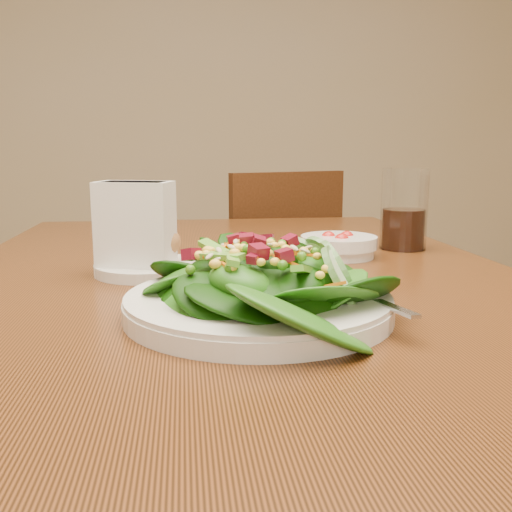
% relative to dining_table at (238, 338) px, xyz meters
% --- Properties ---
extents(dining_table, '(0.90, 1.40, 0.75)m').
position_rel_dining_table_xyz_m(dining_table, '(0.00, 0.00, 0.00)').
color(dining_table, '#613014').
rests_on(dining_table, ground_plane).
extents(chair_far, '(0.52, 0.52, 0.87)m').
position_rel_dining_table_xyz_m(chair_far, '(0.19, 0.94, -0.19)').
color(chair_far, '#3F200F').
rests_on(chair_far, ground_plane).
extents(salad_plate, '(0.31, 0.31, 0.09)m').
position_rel_dining_table_xyz_m(salad_plate, '(0.02, -0.21, 0.13)').
color(salad_plate, silver).
rests_on(salad_plate, dining_table).
extents(bread_plate, '(0.16, 0.16, 0.08)m').
position_rel_dining_table_xyz_m(bread_plate, '(-0.14, 0.03, 0.14)').
color(bread_plate, silver).
rests_on(bread_plate, dining_table).
extents(tomato_bowl, '(0.14, 0.14, 0.04)m').
position_rel_dining_table_xyz_m(tomato_bowl, '(0.19, 0.13, 0.12)').
color(tomato_bowl, silver).
rests_on(tomato_bowl, dining_table).
extents(drinking_glass, '(0.09, 0.09, 0.15)m').
position_rel_dining_table_xyz_m(drinking_glass, '(0.34, 0.19, 0.17)').
color(drinking_glass, silver).
rests_on(drinking_glass, dining_table).
extents(napkin_holder, '(0.12, 0.09, 0.14)m').
position_rel_dining_table_xyz_m(napkin_holder, '(-0.15, 0.02, 0.18)').
color(napkin_holder, white).
rests_on(napkin_holder, dining_table).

